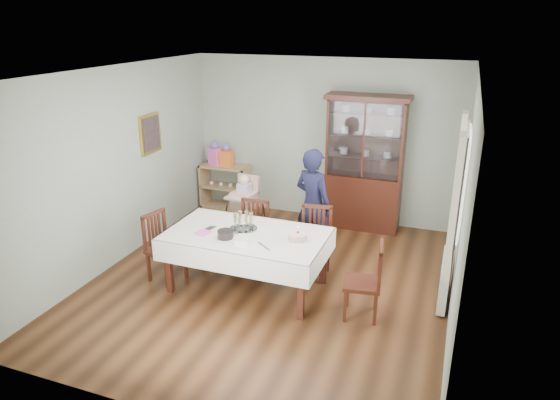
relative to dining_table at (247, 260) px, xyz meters
The scene contains 25 objects.
floor 0.50m from the dining_table, 44.66° to the left, with size 5.00×5.00×0.00m, color #593319.
room_shell 1.54m from the dining_table, 73.45° to the left, with size 5.00×5.00×5.00m.
dining_table is the anchor object (origin of this frame).
china_cabinet 2.76m from the dining_table, 68.56° to the left, with size 1.30×0.48×2.18m.
sideboard 2.93m from the dining_table, 121.40° to the left, with size 0.90×0.38×0.80m.
picture_frame 2.57m from the dining_table, 152.91° to the left, with size 0.04×0.48×0.58m, color gold.
window 2.76m from the dining_table, 12.04° to the left, with size 0.04×1.02×1.22m, color white.
curtain_left 2.61m from the dining_table, ahead, with size 0.07×0.30×1.55m, color silver.
curtain_right 2.85m from the dining_table, 25.58° to the left, with size 0.07×0.30×1.55m, color silver.
radiator 2.44m from the dining_table, 12.33° to the left, with size 0.10×0.80×0.55m, color white.
chair_far_left 0.59m from the dining_table, 107.80° to the left, with size 0.44×0.44×0.93m.
chair_far_right 0.94m from the dining_table, 40.18° to the left, with size 0.48×0.48×0.95m.
chair_end_left 1.12m from the dining_table, behind, with size 0.50×0.50×0.92m.
chair_end_right 1.53m from the dining_table, ahead, with size 0.47×0.47×0.92m.
woman 1.31m from the dining_table, 64.87° to the left, with size 0.59×0.39×1.62m, color black.
high_chair 1.42m from the dining_table, 114.93° to the left, with size 0.53×0.53×1.08m.
champagne_tray 0.46m from the dining_table, 131.02° to the left, with size 0.35×0.35×0.21m.
birthday_cake 0.79m from the dining_table, ahead, with size 0.27×0.27×0.18m.
plate_stack_dark 0.51m from the dining_table, 131.44° to the right, with size 0.20×0.20×0.09m, color black.
plate_stack_white 0.53m from the dining_table, 75.78° to the right, with size 0.20×0.20×0.09m, color white.
napkin_stack 0.67m from the dining_table, 159.07° to the right, with size 0.15×0.15×0.02m, color #FF5DC7.
cutlery 0.66m from the dining_table, behind, with size 0.12×0.17×0.01m, color silver, non-canonical shape.
cake_knife 0.58m from the dining_table, 39.05° to the right, with size 0.26×0.02×0.01m, color silver.
gift_bag_pink 3.07m from the dining_table, 124.42° to the left, with size 0.26×0.21×0.42m.
gift_bag_orange 2.95m from the dining_table, 120.72° to the left, with size 0.22×0.15×0.40m.
Camera 1 is at (2.13, -5.40, 3.30)m, focal length 32.00 mm.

